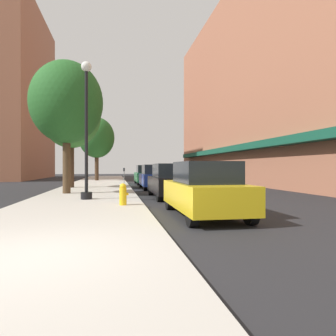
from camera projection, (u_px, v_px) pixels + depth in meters
name	position (u px, v px, depth m)	size (l,w,h in m)	color
ground_plane	(151.00, 187.00, 23.17)	(90.00, 90.00, 0.00)	#232326
sidewalk_slab	(97.00, 186.00, 23.47)	(4.80, 50.00, 0.12)	#B7B2A8
building_right_brick	(262.00, 84.00, 28.96)	(6.80, 40.00, 18.66)	#9E6047
building_far_background	(17.00, 95.00, 39.29)	(6.80, 18.00, 21.37)	#9E6047
lamppost	(86.00, 127.00, 13.17)	(0.48, 0.48, 5.90)	black
fire_hydrant	(123.00, 194.00, 11.13)	(0.33, 0.26, 0.79)	gold
parking_meter_near	(124.00, 174.00, 24.50)	(0.14, 0.09, 1.31)	slate
tree_near	(97.00, 138.00, 31.90)	(3.65, 3.65, 6.54)	#422D1E
tree_mid	(67.00, 103.00, 16.12)	(3.76, 3.76, 6.94)	#4C3823
tree_far	(71.00, 115.00, 20.74)	(3.96, 3.96, 7.22)	#422D1E
car_yellow	(204.00, 190.00, 9.33)	(1.80, 4.30, 1.66)	black
car_black	(171.00, 181.00, 14.91)	(1.80, 4.30, 1.66)	black
car_blue	(154.00, 177.00, 21.12)	(1.80, 4.30, 1.66)	black
car_green	(146.00, 175.00, 26.74)	(1.80, 4.30, 1.66)	black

